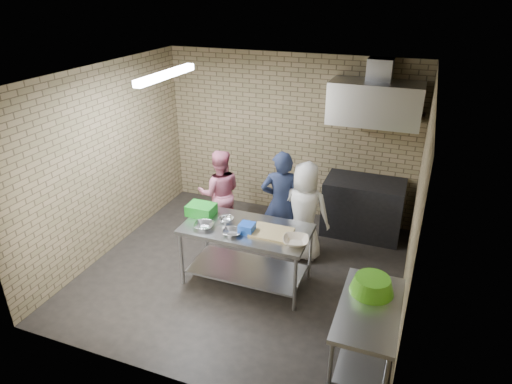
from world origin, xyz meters
The scene contains 26 objects.
floor centered at (0.00, 0.00, 0.00)m, with size 4.20×4.20×0.00m, color black.
ceiling centered at (0.00, 0.00, 2.70)m, with size 4.20×4.20×0.00m, color black.
back_wall centered at (0.00, 2.00, 1.35)m, with size 4.20×0.06×2.70m, color #927E5B.
front_wall centered at (0.00, -2.00, 1.35)m, with size 4.20×0.06×2.70m, color #927E5B.
left_wall centered at (-2.10, 0.00, 1.35)m, with size 0.06×4.00×2.70m, color #927E5B.
right_wall centered at (2.10, 0.00, 1.35)m, with size 0.06×4.00×2.70m, color #927E5B.
prep_table centered at (0.11, -0.19, 0.41)m, with size 1.64×0.82×0.82m, color #ACAFB3.
side_counter centered at (1.80, -1.10, 0.38)m, with size 0.60×1.20×0.75m, color silver.
stove centered at (1.35, 1.65, 0.45)m, with size 1.20×0.70×0.90m, color black.
range_hood centered at (1.35, 1.70, 2.10)m, with size 1.30×0.60×0.60m, color silver.
hood_duct centered at (1.35, 1.85, 2.55)m, with size 0.35×0.30×0.30m, color #A5A8AD.
wall_shelf centered at (1.65, 1.89, 1.92)m, with size 0.80×0.20×0.04m, color #3F2B19.
fluorescent_fixture centered at (-1.00, 0.00, 2.64)m, with size 0.10×1.25×0.08m, color white.
green_crate centered at (-0.59, -0.07, 0.89)m, with size 0.36×0.27×0.15m, color #1B9423.
blue_tub centered at (0.16, -0.29, 0.88)m, with size 0.18×0.18×0.12m, color blue.
cutting_board centered at (0.46, -0.21, 0.83)m, with size 0.50×0.38×0.03m, color #D1B979.
mixing_bowl_a centered at (-0.39, -0.39, 0.85)m, with size 0.26×0.26×0.06m, color #B1B4B8.
mixing_bowl_b centered at (-0.19, -0.14, 0.85)m, with size 0.20×0.20×0.06m, color silver.
mixing_bowl_c centered at (0.01, -0.41, 0.85)m, with size 0.24×0.24×0.06m, color silver.
ceramic_bowl centered at (0.81, -0.34, 0.86)m, with size 0.31×0.31×0.08m, color beige.
green_basin centered at (1.78, -0.85, 0.83)m, with size 0.46×0.46×0.17m, color #59C626, non-canonical shape.
bottle_red centered at (1.40, 1.89, 2.03)m, with size 0.07×0.07×0.18m, color #B22619.
bottle_green centered at (1.80, 1.89, 2.02)m, with size 0.06×0.06×0.15m, color green.
man_navy centered at (0.30, 0.67, 0.79)m, with size 0.58×0.38×1.58m, color #141833.
woman_pink centered at (-0.75, 0.86, 0.70)m, with size 0.68×0.53×1.40m, color pink.
woman_white centered at (0.65, 0.67, 0.73)m, with size 0.71×0.47×1.46m, color white.
Camera 1 is at (1.99, -4.78, 3.66)m, focal length 31.26 mm.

